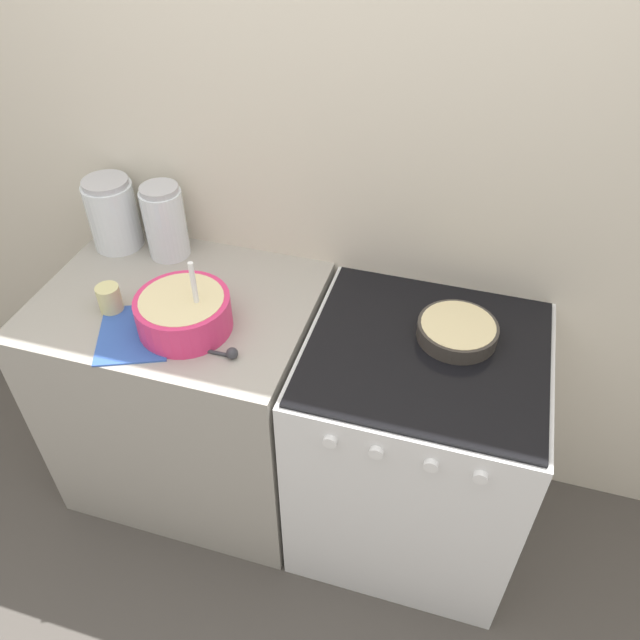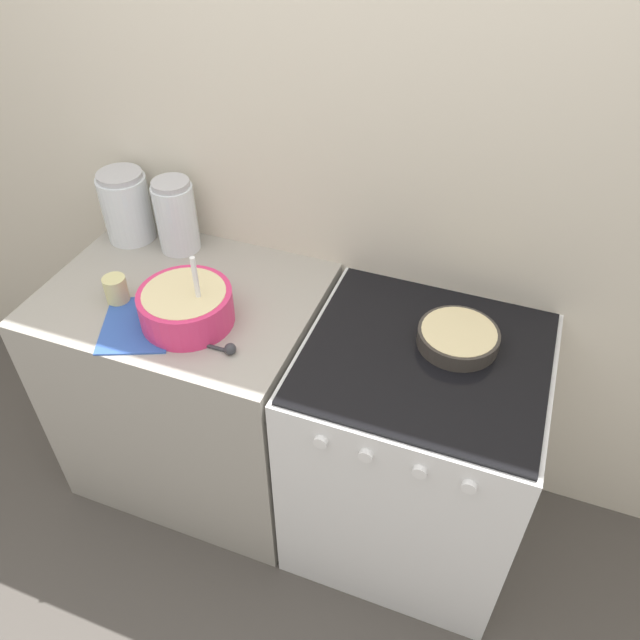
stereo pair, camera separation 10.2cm
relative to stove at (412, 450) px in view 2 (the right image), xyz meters
The scene contains 11 objects.
ground_plane 0.69m from the stove, 138.09° to the right, with size 12.00×12.00×0.00m, color #4C4742.
wall_back 0.92m from the stove, 136.08° to the left, with size 4.81×0.05×2.40m.
countertop_cabinet 0.84m from the stove, behind, with size 0.91×0.69×0.92m.
stove is the anchor object (origin of this frame).
mixing_bowl 0.91m from the stove, behind, with size 0.29×0.29×0.26m.
baking_pan 0.50m from the stove, 46.44° to the left, with size 0.24×0.24×0.05m.
storage_jar_left 1.33m from the stove, 168.52° to the left, with size 0.18×0.18×0.26m.
storage_jar_middle 1.15m from the stove, 166.17° to the left, with size 0.14×0.14×0.27m.
tin_can 1.13m from the stove, behind, with size 0.07×0.07×0.09m.
recipe_page 1.01m from the stove, 167.99° to the right, with size 0.30×0.33×0.01m.
measuring_spoon 0.76m from the stove, 160.49° to the right, with size 0.12×0.04×0.04m.
Camera 2 is at (0.56, -1.01, 2.21)m, focal length 35.00 mm.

